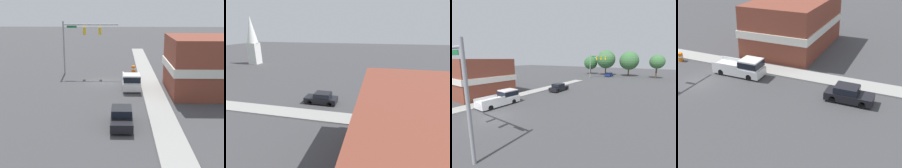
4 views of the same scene
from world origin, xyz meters
TOP-DOWN VIEW (x-y plane):
  - ground_plane at (0.00, 0.00)m, footprint 200.00×200.00m
  - car_lead at (-2.10, 14.98)m, footprint 1.80×4.30m
  - pickup_truck_parked at (-3.29, 3.39)m, footprint 2.03×5.51m
  - corner_brick_building at (-14.27, 4.54)m, footprint 14.04×8.96m
  - church_steeple at (20.36, 42.20)m, footprint 2.87×2.87m

SIDE VIEW (x-z plane):
  - ground_plane at x=0.00m, z-range 0.00..0.00m
  - car_lead at x=-2.10m, z-range 0.03..1.54m
  - pickup_truck_parked at x=-3.29m, z-range -0.02..1.93m
  - corner_brick_building at x=-14.27m, z-range -0.01..6.29m
  - church_steeple at x=20.36m, z-range 0.30..13.23m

